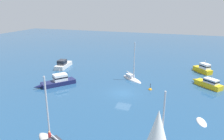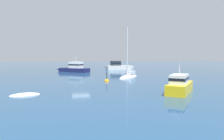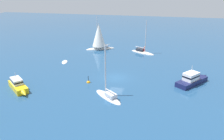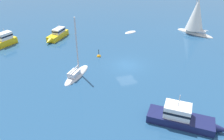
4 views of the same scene
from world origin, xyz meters
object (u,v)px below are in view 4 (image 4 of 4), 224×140
Objects in this scene: skiff at (131,32)px; cabin_cruiser at (182,117)px; sailboat at (196,18)px; sloop at (77,74)px; channel_buoy at (99,56)px; motor_cruiser at (3,41)px; powerboat_1 at (57,35)px.

skiff is 25.28m from cabin_cruiser.
sloop is (-7.97, 24.21, -2.78)m from sailboat.
skiff is 0.34× the size of sloop.
sailboat is at bearing -79.80° from channel_buoy.
sloop reaches higher than motor_cruiser.
skiff is 0.31× the size of sailboat.
sailboat is 5.81× the size of channel_buoy.
sailboat is at bearing 131.90° from motor_cruiser.
motor_cruiser is at bearing -46.95° from powerboat_1.
sailboat is 20.39m from channel_buoy.
cabin_cruiser is at bearing 56.98° from powerboat_1.
sloop is at bearing 82.18° from sailboat.
skiff is (-1.20, -22.64, -0.85)m from motor_cruiser.
motor_cruiser is 1.91× the size of skiff.
sloop is 1.17× the size of cabin_cruiser.
powerboat_1 is 10.86m from channel_buoy.
powerboat_1 is 0.80× the size of cabin_cruiser.
sailboat is 1.26× the size of cabin_cruiser.
sloop is (-14.09, -0.49, -0.47)m from powerboat_1.
channel_buoy is (-9.69, -4.85, -0.69)m from powerboat_1.
sloop reaches higher than cabin_cruiser.
skiff is 12.32m from sailboat.
skiff is 0.49× the size of powerboat_1.
channel_buoy is (4.40, -4.36, -0.21)m from sloop.
sloop reaches higher than channel_buoy.
powerboat_1 reaches higher than skiff.
sloop is at bearing 161.23° from cabin_cruiser.
sailboat is 26.29m from cabin_cruiser.
cabin_cruiser is 16.98m from channel_buoy.
skiff is at bearing 122.91° from powerboat_1.
skiff is 13.73m from powerboat_1.
channel_buoy is (16.65, 3.21, -0.75)m from cabin_cruiser.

